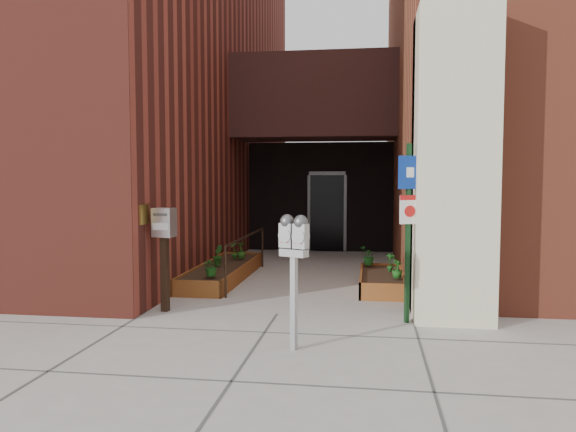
% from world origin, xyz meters
% --- Properties ---
extents(ground, '(80.00, 80.00, 0.00)m').
position_xyz_m(ground, '(0.00, 0.00, 0.00)').
color(ground, '#9E9991').
rests_on(ground, ground).
extents(architecture, '(20.00, 14.60, 10.00)m').
position_xyz_m(architecture, '(-0.18, 6.89, 4.98)').
color(architecture, maroon).
rests_on(architecture, ground).
extents(planter_left, '(0.90, 3.60, 0.30)m').
position_xyz_m(planter_left, '(-1.55, 2.70, 0.13)').
color(planter_left, brown).
rests_on(planter_left, ground).
extents(planter_right, '(0.80, 2.20, 0.30)m').
position_xyz_m(planter_right, '(1.60, 2.20, 0.13)').
color(planter_right, brown).
rests_on(planter_right, ground).
extents(handrail, '(0.04, 3.34, 0.90)m').
position_xyz_m(handrail, '(-1.05, 2.65, 0.75)').
color(handrail, black).
rests_on(handrail, ground).
extents(parking_meter, '(0.37, 0.26, 1.62)m').
position_xyz_m(parking_meter, '(0.49, -1.66, 1.25)').
color(parking_meter, '#9D9D9F').
rests_on(parking_meter, ground).
extents(sign_post, '(0.32, 0.16, 2.53)m').
position_xyz_m(sign_post, '(1.91, -0.22, 1.55)').
color(sign_post, '#14371A').
rests_on(sign_post, ground).
extents(payment_dropbox, '(0.35, 0.28, 1.59)m').
position_xyz_m(payment_dropbox, '(-1.73, -0.06, 1.15)').
color(payment_dropbox, black).
rests_on(payment_dropbox, ground).
extents(shrub_left_a, '(0.46, 0.46, 0.36)m').
position_xyz_m(shrub_left_a, '(-1.40, 1.35, 0.48)').
color(shrub_left_a, '#1D5919').
rests_on(shrub_left_a, planter_left).
extents(shrub_left_b, '(0.27, 0.27, 0.40)m').
position_xyz_m(shrub_left_b, '(-1.62, 2.55, 0.50)').
color(shrub_left_b, '#1E5719').
rests_on(shrub_left_b, planter_left).
extents(shrub_left_c, '(0.28, 0.28, 0.35)m').
position_xyz_m(shrub_left_c, '(-1.38, 3.54, 0.48)').
color(shrub_left_c, '#245217').
rests_on(shrub_left_c, planter_left).
extents(shrub_left_d, '(0.28, 0.28, 0.39)m').
position_xyz_m(shrub_left_d, '(-1.51, 3.49, 0.50)').
color(shrub_left_d, '#26601B').
rests_on(shrub_left_d, planter_left).
extents(shrub_right_a, '(0.25, 0.25, 0.32)m').
position_xyz_m(shrub_right_a, '(1.85, 1.65, 0.46)').
color(shrub_right_a, '#1A5A19').
rests_on(shrub_right_a, planter_right).
extents(shrub_right_b, '(0.24, 0.24, 0.35)m').
position_xyz_m(shrub_right_b, '(1.76, 2.30, 0.48)').
color(shrub_right_b, '#1A5E1C').
rests_on(shrub_right_b, planter_right).
extents(shrub_right_c, '(0.46, 0.46, 0.37)m').
position_xyz_m(shrub_right_c, '(1.35, 3.01, 0.48)').
color(shrub_right_c, '#1C6320').
rests_on(shrub_right_c, planter_right).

